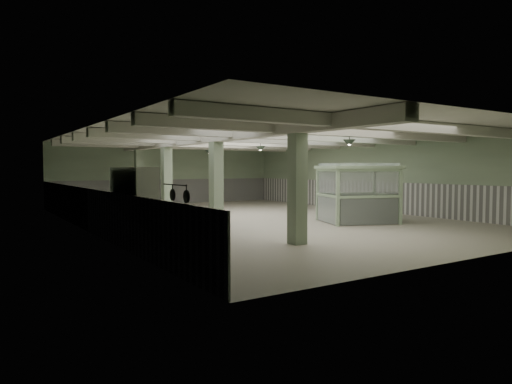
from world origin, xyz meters
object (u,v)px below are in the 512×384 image
walkin_cooler (134,207)px  filing_cabinet (392,207)px  prep_counter (133,229)px  guard_booth (358,183)px

walkin_cooler → filing_cabinet: size_ratio=2.06×
prep_counter → walkin_cooler: (-0.08, -0.43, 0.66)m
filing_cabinet → prep_counter: bearing=-166.4°
prep_counter → filing_cabinet: (10.80, -0.12, 0.13)m
walkin_cooler → filing_cabinet: 10.90m
walkin_cooler → filing_cabinet: (10.88, 0.32, -0.53)m
guard_booth → prep_counter: bearing=-156.9°
prep_counter → filing_cabinet: 10.80m
walkin_cooler → guard_booth: guard_booth is taller
walkin_cooler → prep_counter: bearing=79.1°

